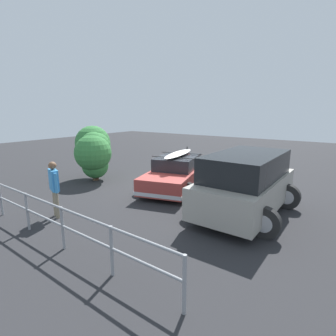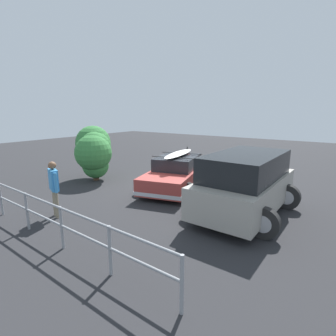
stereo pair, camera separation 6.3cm
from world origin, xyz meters
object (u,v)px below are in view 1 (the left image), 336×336
at_px(sedan_car, 177,173).
at_px(bush_near_left, 94,149).
at_px(person_bystander, 54,184).
at_px(suv_car, 246,183).

height_order(sedan_car, bush_near_left, bush_near_left).
bearing_deg(bush_near_left, sedan_car, -164.11).
xyz_separation_m(sedan_car, person_bystander, (1.28, 4.76, 0.40)).
bearing_deg(suv_car, bush_near_left, -1.02).
xyz_separation_m(suv_car, person_bystander, (4.63, 3.53, 0.04)).
bearing_deg(sedan_car, person_bystander, 74.94).
xyz_separation_m(person_bystander, bush_near_left, (2.58, -3.66, 0.39)).
height_order(suv_car, bush_near_left, bush_near_left).
xyz_separation_m(sedan_car, bush_near_left, (3.86, 1.10, 0.79)).
relative_size(person_bystander, bush_near_left, 0.69).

